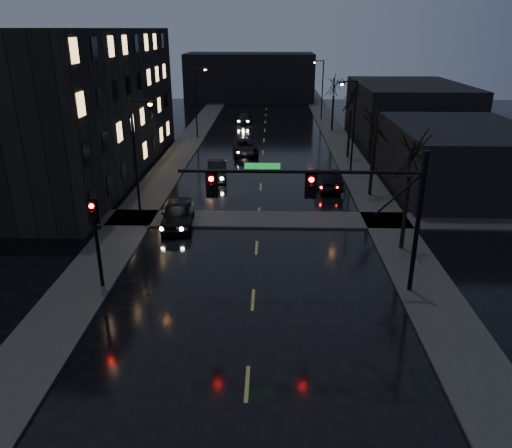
# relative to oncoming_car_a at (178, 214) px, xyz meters

# --- Properties ---
(ground) EXTENTS (160.00, 160.00, 0.00)m
(ground) POSITION_rel_oncoming_car_a_xyz_m (5.20, -17.39, -0.82)
(ground) COLOR black
(ground) RESTS_ON ground
(sidewalk_left) EXTENTS (3.00, 140.00, 0.12)m
(sidewalk_left) POSITION_rel_oncoming_car_a_xyz_m (-3.30, 17.61, -0.76)
(sidewalk_left) COLOR #2D2D2B
(sidewalk_left) RESTS_ON ground
(sidewalk_right) EXTENTS (3.00, 140.00, 0.12)m
(sidewalk_right) POSITION_rel_oncoming_car_a_xyz_m (13.70, 17.61, -0.76)
(sidewalk_right) COLOR #2D2D2B
(sidewalk_right) RESTS_ON ground
(sidewalk_cross) EXTENTS (40.00, 3.00, 0.12)m
(sidewalk_cross) POSITION_rel_oncoming_car_a_xyz_m (5.20, 1.11, -0.76)
(sidewalk_cross) COLOR #2D2D2B
(sidewalk_cross) RESTS_ON ground
(apartment_block) EXTENTS (12.00, 30.00, 12.00)m
(apartment_block) POSITION_rel_oncoming_car_a_xyz_m (-11.30, 12.61, 5.18)
(apartment_block) COLOR black
(apartment_block) RESTS_ON ground
(commercial_right_near) EXTENTS (10.00, 14.00, 5.00)m
(commercial_right_near) POSITION_rel_oncoming_car_a_xyz_m (20.70, 8.61, 1.68)
(commercial_right_near) COLOR black
(commercial_right_near) RESTS_ON ground
(commercial_right_far) EXTENTS (12.00, 18.00, 6.00)m
(commercial_right_far) POSITION_rel_oncoming_car_a_xyz_m (22.20, 30.61, 2.18)
(commercial_right_far) COLOR black
(commercial_right_far) RESTS_ON ground
(far_block) EXTENTS (22.00, 10.00, 8.00)m
(far_block) POSITION_rel_oncoming_car_a_xyz_m (2.20, 60.61, 3.18)
(far_block) COLOR black
(far_block) RESTS_ON ground
(signal_mast) EXTENTS (11.11, 0.41, 7.00)m
(signal_mast) POSITION_rel_oncoming_car_a_xyz_m (9.05, -8.39, 4.05)
(signal_mast) COLOR black
(signal_mast) RESTS_ON ground
(signal_pole_left) EXTENTS (0.35, 0.41, 4.53)m
(signal_pole_left) POSITION_rel_oncoming_car_a_xyz_m (-2.30, -8.40, 2.19)
(signal_pole_left) COLOR black
(signal_pole_left) RESTS_ON ground
(tree_near) EXTENTS (3.52, 3.52, 8.08)m
(tree_near) POSITION_rel_oncoming_car_a_xyz_m (13.60, -3.39, 5.40)
(tree_near) COLOR black
(tree_near) RESTS_ON ground
(tree_mid_a) EXTENTS (3.30, 3.30, 7.58)m
(tree_mid_a) POSITION_rel_oncoming_car_a_xyz_m (13.60, 6.61, 5.01)
(tree_mid_a) COLOR black
(tree_mid_a) RESTS_ON ground
(tree_mid_b) EXTENTS (3.74, 3.74, 8.59)m
(tree_mid_b) POSITION_rel_oncoming_car_a_xyz_m (13.60, 18.61, 5.79)
(tree_mid_b) COLOR black
(tree_mid_b) RESTS_ON ground
(tree_far) EXTENTS (3.43, 3.43, 7.88)m
(tree_far) POSITION_rel_oncoming_car_a_xyz_m (13.60, 32.61, 5.24)
(tree_far) COLOR black
(tree_far) RESTS_ON ground
(streetlight_l_near) EXTENTS (1.53, 0.28, 8.00)m
(streetlight_l_near) POSITION_rel_oncoming_car_a_xyz_m (-2.38, 0.61, 3.96)
(streetlight_l_near) COLOR black
(streetlight_l_near) RESTS_ON ground
(streetlight_l_far) EXTENTS (1.53, 0.28, 8.00)m
(streetlight_l_far) POSITION_rel_oncoming_car_a_xyz_m (-2.38, 27.61, 3.96)
(streetlight_l_far) COLOR black
(streetlight_l_far) RESTS_ON ground
(streetlight_r_mid) EXTENTS (1.53, 0.28, 8.00)m
(streetlight_r_mid) POSITION_rel_oncoming_car_a_xyz_m (12.78, 12.61, 3.96)
(streetlight_r_mid) COLOR black
(streetlight_r_mid) RESTS_ON ground
(streetlight_r_far) EXTENTS (1.53, 0.28, 8.00)m
(streetlight_r_far) POSITION_rel_oncoming_car_a_xyz_m (12.78, 40.61, 3.96)
(streetlight_r_far) COLOR black
(streetlight_r_far) RESTS_ON ground
(oncoming_car_a) EXTENTS (2.33, 4.95, 1.64)m
(oncoming_car_a) POSITION_rel_oncoming_car_a_xyz_m (0.00, 0.00, 0.00)
(oncoming_car_a) COLOR black
(oncoming_car_a) RESTS_ON ground
(oncoming_car_b) EXTENTS (1.96, 4.62, 1.48)m
(oncoming_car_b) POSITION_rel_oncoming_car_a_xyz_m (1.44, 10.94, -0.08)
(oncoming_car_b) COLOR black
(oncoming_car_b) RESTS_ON ground
(oncoming_car_c) EXTENTS (2.99, 5.51, 1.47)m
(oncoming_car_c) POSITION_rel_oncoming_car_a_xyz_m (3.40, 19.89, -0.09)
(oncoming_car_c) COLOR black
(oncoming_car_c) RESTS_ON ground
(oncoming_car_d) EXTENTS (2.17, 4.78, 1.36)m
(oncoming_car_d) POSITION_rel_oncoming_car_a_xyz_m (2.34, 37.69, -0.14)
(oncoming_car_d) COLOR black
(oncoming_car_d) RESTS_ON ground
(lead_car) EXTENTS (2.24, 4.93, 1.57)m
(lead_car) POSITION_rel_oncoming_car_a_xyz_m (10.45, 8.57, -0.03)
(lead_car) COLOR black
(lead_car) RESTS_ON ground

